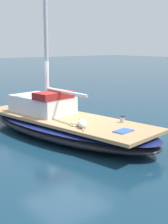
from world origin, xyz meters
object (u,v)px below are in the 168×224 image
Objects in this scene: deck_winch at (122,119)px; sailboat_main at (66,127)px; dog_white at (82,123)px; coiled_rope at (75,125)px; deck_towel at (123,131)px.

sailboat_main is at bearing 120.14° from deck_winch.
dog_white reaches higher than deck_winch.
sailboat_main is 9.00× the size of dog_white.
deck_winch is 1.53m from coiled_rope.
coiled_rope is at bearing -110.93° from sailboat_main.
coiled_rope is 1.55m from deck_towel.
dog_white is at bearing 117.20° from deck_towel.
coiled_rope reaches higher than sailboat_main.
sailboat_main is 23.25× the size of coiled_rope.
dog_white is 1.49× the size of deck_towel.
deck_winch reaches higher than deck_towel.
dog_white is 3.99× the size of deck_winch.
deck_towel is at bearing -84.37° from sailboat_main.
deck_towel is at bearing -62.80° from dog_white.
sailboat_main is 1.19m from coiled_rope.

